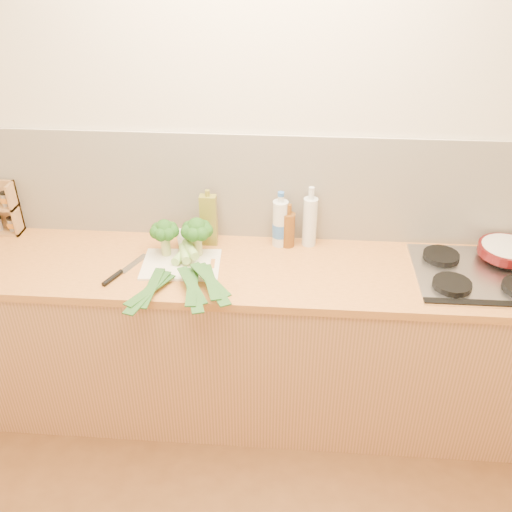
% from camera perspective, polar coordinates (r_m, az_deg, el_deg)
% --- Properties ---
extents(room_shell, '(3.50, 3.50, 3.50)m').
position_cam_1_polar(room_shell, '(2.80, 0.55, 6.81)').
color(room_shell, beige).
rests_on(room_shell, ground).
extents(counter, '(3.20, 0.62, 0.90)m').
position_cam_1_polar(counter, '(2.94, 0.10, -8.43)').
color(counter, '#BF7E4F').
rests_on(counter, ground).
extents(gas_hob, '(0.58, 0.50, 0.04)m').
position_cam_1_polar(gas_hob, '(2.79, 21.46, -1.64)').
color(gas_hob, silver).
rests_on(gas_hob, counter).
extents(chopping_board, '(0.38, 0.29, 0.01)m').
position_cam_1_polar(chopping_board, '(2.71, -7.48, -0.84)').
color(chopping_board, silver).
rests_on(chopping_board, counter).
extents(broccoli_left, '(0.14, 0.14, 0.19)m').
position_cam_1_polar(broccoli_left, '(2.72, -9.14, 2.46)').
color(broccoli_left, '#ACBA6C').
rests_on(broccoli_left, chopping_board).
extents(broccoli_right, '(0.15, 0.15, 0.19)m').
position_cam_1_polar(broccoli_right, '(2.70, -5.94, 2.57)').
color(broccoli_right, '#ACBA6C').
rests_on(broccoli_right, chopping_board).
extents(leek_front, '(0.25, 0.71, 0.04)m').
position_cam_1_polar(leek_front, '(2.69, -7.95, -0.42)').
color(leek_front, white).
rests_on(leek_front, chopping_board).
extents(leek_mid, '(0.24, 0.63, 0.04)m').
position_cam_1_polar(leek_mid, '(2.63, -6.95, -0.65)').
color(leek_mid, white).
rests_on(leek_mid, chopping_board).
extents(leek_back, '(0.34, 0.61, 0.04)m').
position_cam_1_polar(leek_back, '(2.63, -6.06, -0.12)').
color(leek_back, white).
rests_on(leek_back, chopping_board).
extents(chefs_knife, '(0.15, 0.29, 0.02)m').
position_cam_1_polar(chefs_knife, '(2.68, -13.63, -1.78)').
color(chefs_knife, silver).
rests_on(chefs_knife, counter).
extents(skillet, '(0.37, 0.27, 0.05)m').
position_cam_1_polar(skillet, '(2.94, 23.87, 0.54)').
color(skillet, '#4E0D0D').
rests_on(skillet, gas_hob).
extents(oil_tin, '(0.08, 0.05, 0.29)m').
position_cam_1_polar(oil_tin, '(2.81, -4.75, 3.63)').
color(oil_tin, olive).
rests_on(oil_tin, counter).
extents(glass_bottle, '(0.07, 0.07, 0.31)m').
position_cam_1_polar(glass_bottle, '(2.80, 5.41, 3.52)').
color(glass_bottle, silver).
rests_on(glass_bottle, counter).
extents(amber_bottle, '(0.06, 0.06, 0.23)m').
position_cam_1_polar(amber_bottle, '(2.80, 3.26, 2.71)').
color(amber_bottle, brown).
rests_on(amber_bottle, counter).
extents(water_bottle, '(0.08, 0.08, 0.27)m').
position_cam_1_polar(water_bottle, '(2.80, 2.43, 3.17)').
color(water_bottle, silver).
rests_on(water_bottle, counter).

